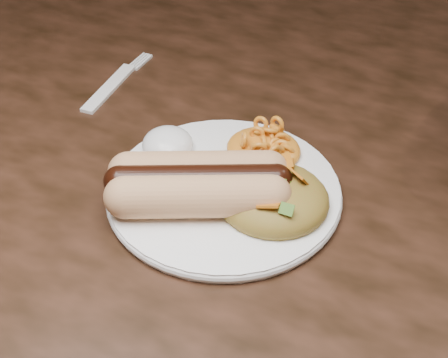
% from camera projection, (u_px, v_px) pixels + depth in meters
% --- Properties ---
extents(table, '(1.60, 0.90, 0.75)m').
position_uv_depth(table, '(278.00, 165.00, 0.81)').
color(table, '#422418').
rests_on(table, floor).
extents(plate, '(0.23, 0.23, 0.01)m').
position_uv_depth(plate, '(224.00, 192.00, 0.62)').
color(plate, white).
rests_on(plate, table).
extents(hotdog, '(0.13, 0.12, 0.04)m').
position_uv_depth(hotdog, '(198.00, 183.00, 0.60)').
color(hotdog, tan).
rests_on(hotdog, plate).
extents(mac_and_cheese, '(0.09, 0.08, 0.03)m').
position_uv_depth(mac_and_cheese, '(264.00, 141.00, 0.65)').
color(mac_and_cheese, orange).
rests_on(mac_and_cheese, plate).
extents(sour_cream, '(0.06, 0.06, 0.03)m').
position_uv_depth(sour_cream, '(167.00, 139.00, 0.65)').
color(sour_cream, white).
rests_on(sour_cream, plate).
extents(taco_salad, '(0.10, 0.10, 0.04)m').
position_uv_depth(taco_salad, '(273.00, 189.00, 0.59)').
color(taco_salad, '#9B3C1E').
rests_on(taco_salad, plate).
extents(fork, '(0.03, 0.12, 0.00)m').
position_uv_depth(fork, '(109.00, 88.00, 0.76)').
color(fork, white).
rests_on(fork, table).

